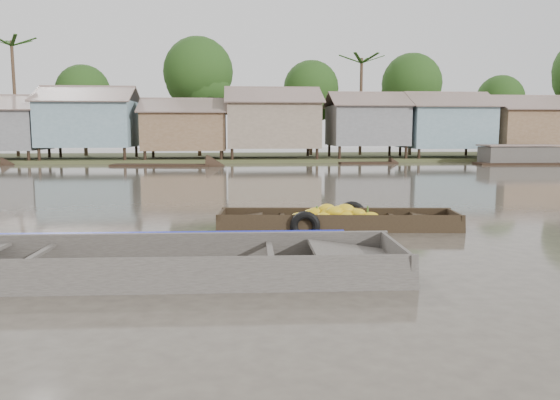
{
  "coord_description": "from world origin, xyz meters",
  "views": [
    {
      "loc": [
        -0.46,
        -10.54,
        2.32
      ],
      "look_at": [
        0.57,
        1.15,
        0.8
      ],
      "focal_mm": 35.0,
      "sensor_mm": 36.0,
      "label": 1
    }
  ],
  "objects": [
    {
      "name": "viewer_boat",
      "position": [
        -1.7,
        -1.88,
        0.07
      ],
      "size": [
        8.07,
        2.36,
        0.64
      ],
      "rotation": [
        0.0,
        0.0,
        -0.03
      ],
      "color": "#3D3834",
      "rests_on": "ground"
    },
    {
      "name": "ground",
      "position": [
        0.0,
        0.0,
        0.0
      ],
      "size": [
        120.0,
        120.0,
        0.0
      ],
      "primitive_type": "plane",
      "color": "#463E36",
      "rests_on": "ground"
    },
    {
      "name": "banana_boat",
      "position": [
        1.94,
        2.07,
        0.16
      ],
      "size": [
        5.76,
        1.92,
        0.81
      ],
      "rotation": [
        0.0,
        0.0,
        -0.1
      ],
      "color": "black",
      "rests_on": "ground"
    },
    {
      "name": "distant_boats",
      "position": [
        14.1,
        23.77,
        0.24
      ],
      "size": [
        46.68,
        15.81,
        1.38
      ],
      "color": "black",
      "rests_on": "ground"
    },
    {
      "name": "riverbank",
      "position": [
        3.03,
        31.86,
        3.07
      ],
      "size": [
        120.0,
        12.47,
        10.22
      ],
      "color": "#384723",
      "rests_on": "ground"
    }
  ]
}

